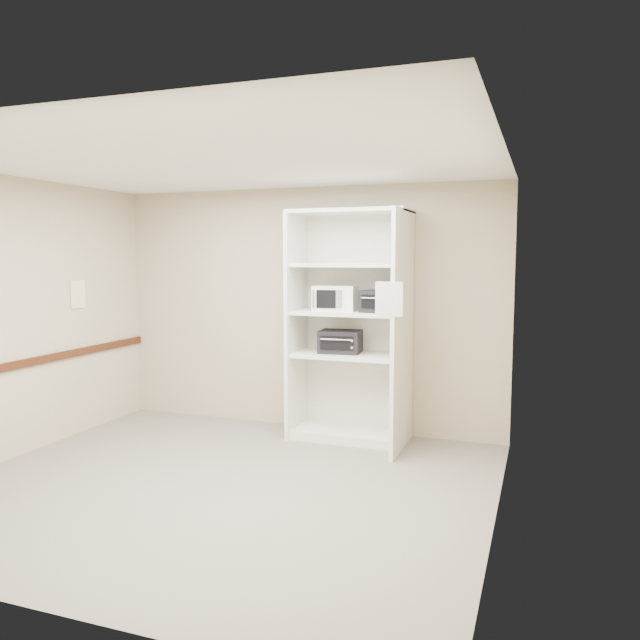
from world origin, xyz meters
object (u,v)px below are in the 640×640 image
(shelving_unit, at_px, (354,334))
(microwave, at_px, (335,298))
(toaster_oven_upper, at_px, (382,301))
(toaster_oven_lower, at_px, (340,341))

(shelving_unit, height_order, microwave, shelving_unit)
(shelving_unit, height_order, toaster_oven_upper, shelving_unit)
(shelving_unit, relative_size, toaster_oven_upper, 6.20)
(shelving_unit, bearing_deg, toaster_oven_upper, -10.35)
(toaster_oven_upper, xyz_separation_m, toaster_oven_lower, (-0.47, 0.07, -0.44))
(shelving_unit, bearing_deg, microwave, -177.76)
(microwave, distance_m, toaster_oven_lower, 0.47)
(microwave, relative_size, toaster_oven_upper, 1.12)
(toaster_oven_upper, height_order, toaster_oven_lower, toaster_oven_upper)
(toaster_oven_upper, distance_m, toaster_oven_lower, 0.65)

